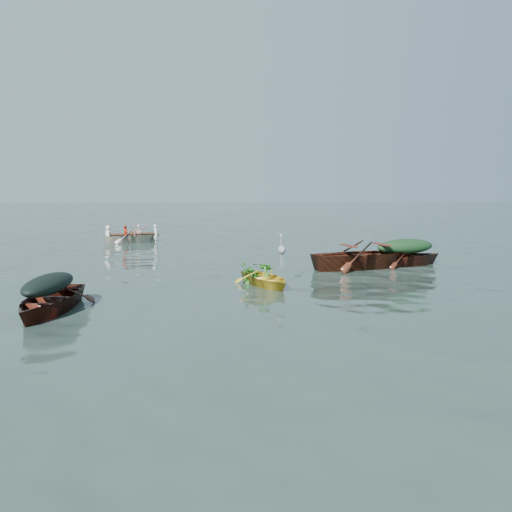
% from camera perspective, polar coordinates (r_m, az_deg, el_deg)
% --- Properties ---
extents(ground, '(140.00, 140.00, 0.00)m').
position_cam_1_polar(ground, '(13.17, 4.84, -3.81)').
color(ground, '#2D3F37').
rests_on(ground, ground).
extents(yellow_dinghy, '(2.09, 2.95, 0.70)m').
position_cam_1_polar(yellow_dinghy, '(13.63, 1.06, -3.38)').
color(yellow_dinghy, yellow).
rests_on(yellow_dinghy, ground).
extents(dark_covered_boat, '(1.77, 3.78, 0.91)m').
position_cam_1_polar(dark_covered_boat, '(11.65, -22.47, -5.96)').
color(dark_covered_boat, '#41160F').
rests_on(dark_covered_boat, ground).
extents(green_tarp_boat, '(4.14, 2.16, 0.90)m').
position_cam_1_polar(green_tarp_boat, '(17.70, 16.60, -1.07)').
color(green_tarp_boat, '#541D13').
rests_on(green_tarp_boat, ground).
extents(open_wooden_boat, '(5.33, 2.63, 1.24)m').
position_cam_1_polar(open_wooden_boat, '(16.82, 12.32, -1.38)').
color(open_wooden_boat, '#502214').
rests_on(open_wooden_boat, ground).
extents(rowed_boat, '(3.91, 2.26, 0.86)m').
position_cam_1_polar(rowed_boat, '(24.78, -13.92, 1.54)').
color(rowed_boat, silver).
rests_on(rowed_boat, ground).
extents(dark_tarp_cover, '(0.97, 2.08, 0.40)m').
position_cam_1_polar(dark_tarp_cover, '(11.52, -22.65, -2.80)').
color(dark_tarp_cover, black).
rests_on(dark_tarp_cover, dark_covered_boat).
extents(green_tarp_cover, '(2.28, 1.19, 0.52)m').
position_cam_1_polar(green_tarp_cover, '(17.61, 16.69, 1.21)').
color(green_tarp_cover, black).
rests_on(green_tarp_cover, green_tarp_boat).
extents(thwart_benches, '(2.70, 1.47, 0.04)m').
position_cam_1_polar(thwart_benches, '(16.73, 12.38, 0.78)').
color(thwart_benches, '#4D1B12').
rests_on(thwart_benches, open_wooden_boat).
extents(heron, '(0.41, 0.48, 0.92)m').
position_cam_1_polar(heron, '(13.80, 2.97, 0.17)').
color(heron, gray).
rests_on(heron, yellow_dinghy).
extents(dinghy_weeds, '(0.98, 1.09, 0.60)m').
position_cam_1_polar(dinghy_weeds, '(14.01, 0.08, -0.37)').
color(dinghy_weeds, '#30701D').
rests_on(dinghy_weeds, yellow_dinghy).
extents(rowers, '(2.81, 1.79, 0.76)m').
position_cam_1_polar(rowers, '(24.71, -13.98, 3.41)').
color(rowers, white).
rests_on(rowers, rowed_boat).
extents(oars, '(1.40, 2.66, 0.06)m').
position_cam_1_polar(oars, '(24.74, -13.95, 2.60)').
color(oars, brown).
rests_on(oars, rowed_boat).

